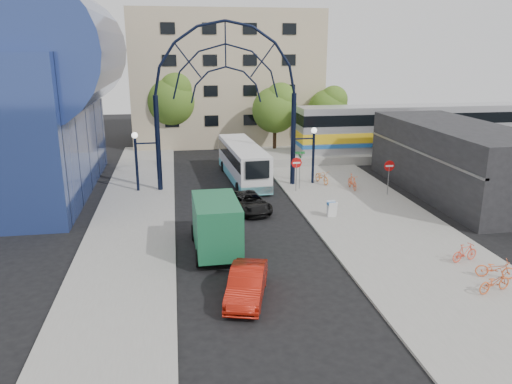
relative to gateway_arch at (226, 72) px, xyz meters
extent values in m
plane|color=black|center=(0.00, -14.00, -8.56)|extent=(120.00, 120.00, 0.00)
cube|color=gray|center=(8.00, -10.00, -8.50)|extent=(8.00, 56.00, 0.12)
cube|color=gray|center=(-6.50, -8.00, -8.50)|extent=(5.00, 50.00, 0.12)
cylinder|color=black|center=(-5.00, 0.00, -5.06)|extent=(0.36, 0.36, 7.00)
cylinder|color=black|center=(5.00, 0.00, -5.06)|extent=(0.36, 0.36, 7.00)
cylinder|color=black|center=(-6.60, 0.00, -6.56)|extent=(0.20, 0.20, 4.00)
cylinder|color=black|center=(6.60, 0.00, -6.56)|extent=(0.20, 0.20, 4.00)
sphere|color=white|center=(-6.60, 0.00, -4.36)|extent=(0.44, 0.44, 0.44)
sphere|color=white|center=(6.60, 0.00, -4.36)|extent=(0.44, 0.44, 0.44)
cylinder|color=slate|center=(4.80, -2.00, -7.34)|extent=(0.06, 0.06, 2.20)
cylinder|color=red|center=(4.80, -2.00, -6.34)|extent=(0.80, 0.04, 0.80)
cube|color=white|center=(4.80, -2.03, -6.34)|extent=(0.55, 0.02, 0.12)
cylinder|color=slate|center=(11.00, -4.00, -7.34)|extent=(0.06, 0.06, 2.20)
cylinder|color=red|center=(11.00, -4.00, -6.34)|extent=(0.76, 0.04, 0.76)
cube|color=white|center=(11.00, -4.03, -6.34)|extent=(0.55, 0.02, 0.12)
cylinder|color=slate|center=(5.20, -1.40, -7.04)|extent=(0.05, 0.05, 2.80)
cube|color=#146626|center=(5.20, -1.40, -5.74)|extent=(0.70, 0.03, 0.18)
cube|color=#146626|center=(5.20, -1.40, -5.99)|extent=(0.03, 0.70, 0.18)
cube|color=white|center=(5.60, -8.20, -7.94)|extent=(0.55, 0.26, 0.99)
cube|color=white|center=(5.60, -7.85, -7.94)|extent=(0.55, 0.26, 0.99)
cube|color=#1E59A5|center=(5.60, -8.02, -7.61)|extent=(0.55, 0.42, 0.14)
cylinder|color=navy|center=(-12.00, 1.00, 1.44)|extent=(9.00, 16.00, 9.00)
cube|color=black|center=(16.00, -4.00, -6.06)|extent=(6.00, 16.00, 5.00)
cube|color=#C7AF8A|center=(2.00, 21.00, -1.56)|extent=(20.00, 12.00, 14.00)
cube|color=gray|center=(20.00, 8.00, -8.16)|extent=(32.00, 5.00, 0.80)
cube|color=#B7B7BC|center=(20.00, 8.00, -5.66)|extent=(25.00, 3.00, 4.20)
cube|color=gold|center=(20.00, 8.00, -6.26)|extent=(25.10, 3.05, 0.90)
cube|color=black|center=(20.00, 8.00, -4.66)|extent=(25.05, 3.05, 1.00)
cube|color=#1E59A5|center=(20.00, 8.00, -6.96)|extent=(25.10, 3.05, 0.35)
cylinder|color=#382314|center=(6.00, 12.00, -7.30)|extent=(0.36, 0.36, 2.52)
sphere|color=#2E641A|center=(6.00, 12.00, -4.22)|extent=(4.48, 4.48, 4.48)
sphere|color=#2E641A|center=(6.50, 11.70, -3.10)|extent=(3.08, 3.08, 3.08)
cylinder|color=#382314|center=(-4.00, 16.00, -7.12)|extent=(0.36, 0.36, 2.88)
sphere|color=#2E641A|center=(-4.00, 16.00, -3.60)|extent=(5.12, 5.12, 5.12)
sphere|color=#2E641A|center=(-3.50, 15.70, -2.32)|extent=(3.52, 3.52, 3.52)
cylinder|color=#382314|center=(12.00, 14.00, -7.39)|extent=(0.36, 0.36, 2.34)
sphere|color=#2E641A|center=(12.00, 14.00, -4.53)|extent=(4.16, 4.16, 4.16)
sphere|color=#2E641A|center=(12.50, 13.70, -3.49)|extent=(2.86, 2.86, 2.86)
cube|color=silver|center=(1.47, 2.20, -6.98)|extent=(2.89, 10.44, 2.60)
cube|color=#60CDD7|center=(1.47, 2.20, -8.06)|extent=(2.91, 10.44, 0.63)
cube|color=black|center=(1.47, 2.20, -6.45)|extent=(2.92, 10.24, 0.81)
cube|color=black|center=(1.77, -3.02, -6.49)|extent=(1.70, 0.22, 1.26)
cube|color=black|center=(1.17, 7.31, -7.12)|extent=(2.16, 0.29, 1.44)
cylinder|color=black|center=(0.17, 5.33, -8.13)|extent=(0.30, 0.88, 0.86)
cylinder|color=black|center=(2.40, 5.46, -8.13)|extent=(0.30, 0.88, 0.86)
cylinder|color=black|center=(0.57, -1.68, -8.13)|extent=(0.30, 0.88, 0.86)
cylinder|color=black|center=(2.81, -1.55, -8.13)|extent=(0.30, 0.88, 0.86)
cube|color=black|center=(-1.96, -9.99, -7.57)|extent=(2.11, 2.20, 1.98)
cube|color=black|center=(-1.98, -8.91, -7.16)|extent=(1.80, 0.13, 0.90)
cube|color=#185C39|center=(-1.91, -12.68, -6.85)|extent=(2.24, 4.18, 2.52)
cylinder|color=black|center=(-2.99, -10.28, -8.12)|extent=(0.25, 0.87, 0.86)
cylinder|color=black|center=(-0.92, -10.24, -8.12)|extent=(0.25, 0.87, 0.86)
cylinder|color=black|center=(-2.92, -13.78, -8.12)|extent=(0.25, 0.87, 0.86)
cylinder|color=black|center=(-0.85, -13.74, -8.12)|extent=(0.25, 0.87, 0.86)
imported|color=black|center=(0.80, -5.73, -7.96)|extent=(2.78, 4.61, 1.20)
imported|color=#991509|center=(-1.06, -17.33, -7.88)|extent=(2.45, 4.32, 1.35)
imported|color=orange|center=(7.28, -0.22, -7.93)|extent=(1.10, 2.02, 1.01)
imported|color=#E2592D|center=(9.04, -2.14, -7.89)|extent=(0.52, 1.81, 1.09)
imported|color=orange|center=(10.32, -17.44, -7.99)|extent=(1.81, 1.21, 0.90)
imported|color=#E2462D|center=(9.97, -15.53, -7.98)|extent=(1.58, 0.78, 0.91)
imported|color=#D25B2A|center=(9.44, -18.68, -7.98)|extent=(1.83, 1.04, 0.91)
camera|label=1|loc=(-3.74, -36.14, 1.64)|focal=35.00mm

